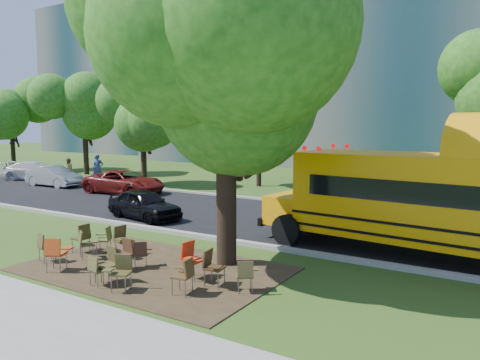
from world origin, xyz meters
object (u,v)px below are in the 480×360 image
Objects in this scene: chair_6 at (185,272)px; black_car at (144,204)px; main_tree at (226,55)px; chair_2 at (56,251)px; chair_7 at (212,264)px; bg_car_white at (35,171)px; chair_1 at (85,242)px; chair_4 at (98,268)px; chair_14 at (107,260)px; chair_12 at (191,256)px; pedestrian_b at (68,169)px; chair_5 at (121,269)px; chair_3 at (123,251)px; chair_8 at (82,235)px; pedestrian_a at (98,169)px; chair_0 at (46,245)px; chair_10 at (122,238)px; chair_13 at (246,273)px; chair_11 at (141,252)px; bg_car_silver at (54,176)px; bg_car_red at (124,182)px; chair_9 at (105,237)px.

black_car reaches higher than chair_6.
chair_2 is at bearing -138.83° from main_tree.
bg_car_white is (-23.07, 11.21, 0.09)m from chair_7.
chair_4 is (2.14, -1.42, -0.03)m from chair_1.
chair_12 is at bearing -128.90° from chair_14.
chair_6 is 0.81m from chair_7.
chair_5 is at bearing 14.10° from pedestrian_b.
chair_3 is 1.61m from chair_5.
chair_4 is 2.27m from chair_12.
pedestrian_a reaches higher than chair_8.
chair_0 is 1.11m from chair_2.
chair_12 is 0.50× the size of pedestrian_a.
chair_7 is at bearing 39.53° from chair_4.
pedestrian_a reaches higher than chair_12.
black_car is at bearing 122.06° from chair_0.
chair_13 is (4.68, -0.65, -0.08)m from chair_10.
chair_1 is at bearing 142.25° from chair_11.
bg_car_silver is 0.88× the size of bg_car_white.
chair_12 is 15.59m from bg_car_red.
chair_9 is 2.79m from chair_14.
bg_car_red is at bearing 39.38° from chair_8.
chair_1 is 1.09× the size of chair_11.
pedestrian_a reaches higher than bg_car_white.
chair_0 is at bearing 152.42° from chair_13.
chair_13 is at bearing -112.41° from black_car.
chair_13 is 17.01m from bg_car_red.
chair_3 is 1.36m from chair_10.
chair_2 is at bearing -42.96° from chair_1.
chair_4 is at bearing 115.42° from chair_3.
chair_2 is 1.87m from chair_8.
bg_car_silver is (-16.67, 10.88, 0.07)m from chair_14.
main_tree reaches higher than chair_3.
bg_car_red reaches higher than chair_8.
chair_10 is at bearing 136.01° from chair_13.
chair_13 is 0.17× the size of bg_car_red.
bg_car_white is at bearing -19.72° from chair_14.
chair_6 is 0.96× the size of chair_8.
chair_12 is 0.24× the size of bg_car_silver.
bg_car_red reaches higher than black_car.
chair_2 is 22.65m from bg_car_white.
black_car is (-6.32, 5.01, 0.02)m from chair_12.
chair_1 is at bearing -81.14° from chair_12.
chair_1 is 1.05× the size of chair_13.
chair_4 is at bearing -141.04° from bg_car_red.
chair_4 is at bearing -134.25° from black_car.
main_tree is at bearing -103.98° from chair_9.
chair_2 is 18.48m from bg_car_silver.
chair_14 is 19.90m from bg_car_silver.
chair_9 is at bearing 120.47° from chair_1.
chair_6 is at bearing -141.39° from bg_car_white.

